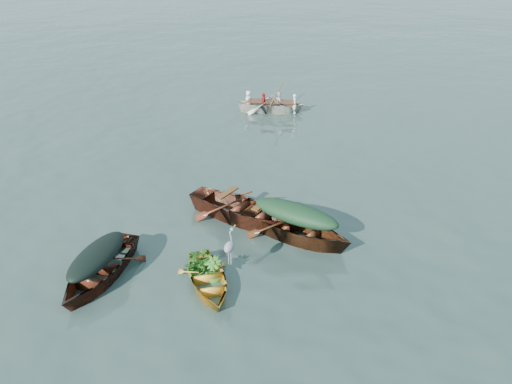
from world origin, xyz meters
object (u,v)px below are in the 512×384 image
yellow_dinghy (208,286)px  green_tarp_boat (295,239)px  heron (230,252)px  dark_covered_boat (101,279)px  open_wooden_boat (245,222)px  rowed_boat (271,112)px

yellow_dinghy → green_tarp_boat: size_ratio=0.62×
heron → dark_covered_boat: bearing=161.6°
open_wooden_boat → green_tarp_boat: bearing=-90.1°
yellow_dinghy → open_wooden_boat: 3.10m
yellow_dinghy → rowed_boat: size_ratio=0.66×
yellow_dinghy → dark_covered_boat: bearing=156.7°
dark_covered_boat → heron: heron is taller
dark_covered_boat → open_wooden_boat: bearing=54.1°
yellow_dinghy → dark_covered_boat: dark_covered_boat is taller
green_tarp_boat → yellow_dinghy: bearing=167.5°
yellow_dinghy → dark_covered_boat: (-2.54, -0.66, 0.00)m
open_wooden_boat → heron: (0.73, -2.71, 0.83)m
yellow_dinghy → rowed_boat: (-3.02, 12.94, 0.00)m
dark_covered_boat → open_wooden_boat: open_wooden_boat is taller
dark_covered_boat → rowed_boat: size_ratio=0.91×
green_tarp_boat → rowed_boat: size_ratio=1.07×
green_tarp_boat → rowed_boat: 11.07m
dark_covered_boat → yellow_dinghy: bearing=9.2°
yellow_dinghy → heron: heron is taller
dark_covered_boat → green_tarp_boat: bearing=36.3°
heron → open_wooden_boat: bearing=67.3°
open_wooden_boat → heron: size_ratio=5.47×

